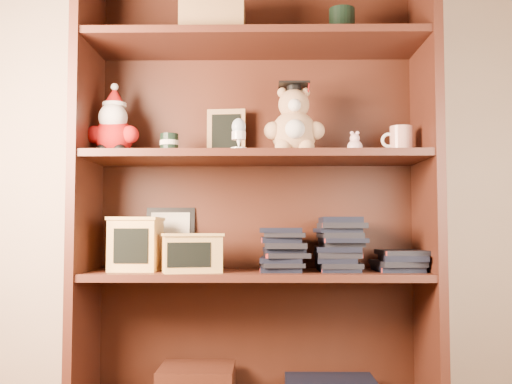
# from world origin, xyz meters

# --- Properties ---
(bookcase) EXTENTS (1.20, 0.35, 1.60)m
(bookcase) POSITION_xyz_m (0.22, 1.36, 0.78)
(bookcase) COLOR #441E13
(bookcase) RESTS_ON ground
(shelf_lower) EXTENTS (1.14, 0.33, 0.02)m
(shelf_lower) POSITION_xyz_m (0.22, 1.30, 0.54)
(shelf_lower) COLOR #441E13
(shelf_lower) RESTS_ON ground
(shelf_upper) EXTENTS (1.14, 0.33, 0.02)m
(shelf_upper) POSITION_xyz_m (0.22, 1.30, 0.94)
(shelf_upper) COLOR #441E13
(shelf_upper) RESTS_ON ground
(santa_plush) EXTENTS (0.18, 0.13, 0.26)m
(santa_plush) POSITION_xyz_m (-0.27, 1.30, 1.04)
(santa_plush) COLOR #A50F0F
(santa_plush) RESTS_ON shelf_upper
(teachers_tin) EXTENTS (0.06, 0.06, 0.07)m
(teachers_tin) POSITION_xyz_m (-0.08, 1.30, 0.99)
(teachers_tin) COLOR black
(teachers_tin) RESTS_ON shelf_upper
(chalkboard_plaque) EXTENTS (0.14, 0.08, 0.18)m
(chalkboard_plaque) POSITION_xyz_m (0.11, 1.42, 1.04)
(chalkboard_plaque) COLOR #9E7547
(chalkboard_plaque) RESTS_ON shelf_upper
(egg_cup) EXTENTS (0.05, 0.05, 0.11)m
(egg_cup) POSITION_xyz_m (0.16, 1.23, 1.01)
(egg_cup) COLOR white
(egg_cup) RESTS_ON shelf_upper
(grad_teddy_bear) EXTENTS (0.21, 0.18, 0.25)m
(grad_teddy_bear) POSITION_xyz_m (0.35, 1.30, 1.05)
(grad_teddy_bear) COLOR tan
(grad_teddy_bear) RESTS_ON shelf_upper
(pink_figurine) EXTENTS (0.05, 0.05, 0.08)m
(pink_figurine) POSITION_xyz_m (0.56, 1.30, 0.98)
(pink_figurine) COLOR beige
(pink_figurine) RESTS_ON shelf_upper
(teacher_mug) EXTENTS (0.11, 0.08, 0.10)m
(teacher_mug) POSITION_xyz_m (0.72, 1.30, 1.00)
(teacher_mug) COLOR silver
(teacher_mug) RESTS_ON shelf_upper
(certificate_frame) EXTENTS (0.18, 0.05, 0.22)m
(certificate_frame) POSITION_xyz_m (-0.10, 1.44, 0.66)
(certificate_frame) COLOR black
(certificate_frame) RESTS_ON shelf_lower
(treats_box) EXTENTS (0.17, 0.17, 0.18)m
(treats_box) POSITION_xyz_m (-0.19, 1.30, 0.64)
(treats_box) COLOR tan
(treats_box) RESTS_ON shelf_lower
(pencils_box) EXTENTS (0.22, 0.18, 0.13)m
(pencils_box) POSITION_xyz_m (0.01, 1.24, 0.62)
(pencils_box) COLOR tan
(pencils_box) RESTS_ON shelf_lower
(book_stack_left) EXTENTS (0.14, 0.20, 0.14)m
(book_stack_left) POSITION_xyz_m (0.31, 1.30, 0.62)
(book_stack_left) COLOR black
(book_stack_left) RESTS_ON shelf_lower
(book_stack_mid) EXTENTS (0.14, 0.20, 0.18)m
(book_stack_mid) POSITION_xyz_m (0.50, 1.30, 0.64)
(book_stack_mid) COLOR black
(book_stack_mid) RESTS_ON shelf_lower
(book_stack_right) EXTENTS (0.14, 0.20, 0.06)m
(book_stack_right) POSITION_xyz_m (0.71, 1.30, 0.58)
(book_stack_right) COLOR black
(book_stack_right) RESTS_ON shelf_lower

